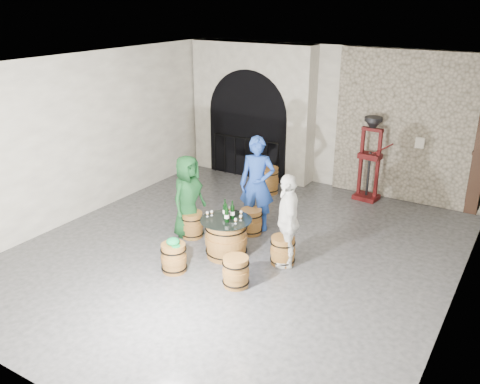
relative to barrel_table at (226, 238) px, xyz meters
The scene contains 30 objects.
ground 0.42m from the barrel_table, 70.22° to the left, with size 8.00×8.00×0.00m, color #2F2F31.
wall_back 4.42m from the barrel_table, 88.84° to the left, with size 8.00×8.00×0.00m, color silver.
wall_front 3.97m from the barrel_table, 88.70° to the right, with size 8.00×8.00×0.00m, color silver.
wall_left 3.65m from the barrel_table, behind, with size 8.00×8.00×0.00m, color silver.
wall_right 3.81m from the barrel_table, ahead, with size 8.00×8.00×0.00m, color silver.
ceiling 2.87m from the barrel_table, 70.22° to the left, with size 8.00×8.00×0.00m, color beige.
stone_facing_panel 4.75m from the barrel_table, 65.71° to the left, with size 3.20×0.12×3.18m, color #9F947F.
arched_opening 4.54m from the barrel_table, 114.53° to the left, with size 3.10×0.60×3.19m.
barrel_table is the anchor object (origin of this frame).
barrel_stool_left 0.99m from the barrel_table, 162.85° to the left, with size 0.42×0.42×0.48m.
barrel_stool_far 0.99m from the barrel_table, 94.67° to the left, with size 0.42×0.42×0.48m.
barrel_stool_right 0.99m from the barrel_table, 15.25° to the left, with size 0.42×0.42×0.48m.
barrel_stool_near_right 0.99m from the barrel_table, 48.43° to the right, with size 0.42×0.42×0.48m.
barrel_stool_near_left 0.99m from the barrel_table, 116.16° to the right, with size 0.42×0.42×0.48m.
green_cap 1.00m from the barrel_table, 115.95° to the right, with size 0.26×0.21×0.12m.
person_green 1.16m from the barrel_table, 162.85° to the left, with size 0.76×0.49×1.55m, color #113E1B.
person_blue 1.36m from the barrel_table, 94.67° to the left, with size 0.66×0.43×1.81m, color #1C3E9A.
person_white 1.14m from the barrel_table, 15.25° to the left, with size 0.93×0.39×1.59m, color white.
wine_bottle_left 0.49m from the barrel_table, 130.85° to the left, with size 0.08×0.08×0.32m.
wine_bottle_center 0.48m from the barrel_table, 49.18° to the right, with size 0.08×0.08×0.32m.
wine_bottle_right 0.49m from the barrel_table, 49.34° to the left, with size 0.08×0.08×0.32m.
tasting_glass_a 0.52m from the barrel_table, 167.31° to the right, with size 0.05×0.05×0.10m, color #A36A1F, non-canonical shape.
tasting_glass_b 0.46m from the barrel_table, 20.67° to the left, with size 0.05×0.05×0.10m, color #A36A1F, non-canonical shape.
tasting_glass_c 0.51m from the barrel_table, 111.08° to the left, with size 0.05×0.05×0.10m, color #A36A1F, non-canonical shape.
tasting_glass_d 0.49m from the barrel_table, 61.72° to the left, with size 0.05×0.05×0.10m, color #A36A1F, non-canonical shape.
tasting_glass_e 0.46m from the barrel_table, 15.90° to the right, with size 0.05×0.05×0.10m, color #A36A1F, non-canonical shape.
tasting_glass_f 0.49m from the barrel_table, behind, with size 0.05×0.05×0.10m, color #A36A1F, non-canonical shape.
side_barrel 3.11m from the barrel_table, 104.96° to the left, with size 0.45×0.45×0.60m.
corking_press 4.06m from the barrel_table, 72.39° to the left, with size 0.76×0.46×1.83m.
control_box 4.73m from the barrel_table, 62.47° to the left, with size 0.18×0.10×0.22m, color silver.
Camera 1 is at (4.18, -6.74, 4.18)m, focal length 38.00 mm.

